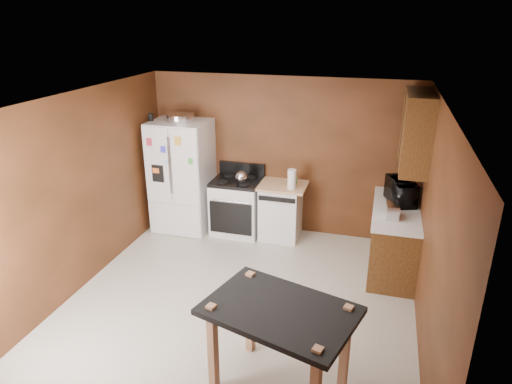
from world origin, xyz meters
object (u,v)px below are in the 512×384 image
at_px(microwave, 401,192).
at_px(refrigerator, 182,176).
at_px(island, 279,321).
at_px(green_canister, 294,181).
at_px(toaster, 392,211).
at_px(kettle, 241,177).
at_px(gas_range, 237,205).
at_px(roasting_pan, 180,117).
at_px(dishwasher, 281,210).
at_px(pen_cup, 151,117).
at_px(paper_towel, 292,179).

bearing_deg(microwave, refrigerator, 67.40).
bearing_deg(island, green_canister, 99.08).
relative_size(green_canister, toaster, 0.40).
relative_size(kettle, refrigerator, 0.10).
xyz_separation_m(kettle, gas_range, (-0.11, 0.11, -0.53)).
bearing_deg(roasting_pan, green_canister, 4.12).
bearing_deg(microwave, toaster, 149.72).
bearing_deg(green_canister, toaster, -31.93).
xyz_separation_m(green_canister, dishwasher, (-0.18, -0.08, -0.49)).
distance_m(pen_cup, toaster, 3.87).
xyz_separation_m(kettle, green_canister, (0.79, 0.21, -0.05)).
bearing_deg(paper_towel, kettle, 179.90).
bearing_deg(green_canister, kettle, -165.21).
distance_m(roasting_pan, island, 4.01).
height_order(kettle, gas_range, gas_range).
bearing_deg(refrigerator, roasting_pan, 61.31).
bearing_deg(roasting_pan, paper_towel, -2.60).
xyz_separation_m(pen_cup, kettle, (1.45, 0.03, -0.86)).
bearing_deg(refrigerator, microwave, -3.36).
height_order(roasting_pan, island, roasting_pan).
bearing_deg(toaster, dishwasher, 148.38).
distance_m(toaster, microwave, 0.57).
relative_size(green_canister, gas_range, 0.09).
bearing_deg(refrigerator, green_canister, 5.09).
bearing_deg(pen_cup, dishwasher, 4.56).
xyz_separation_m(pen_cup, gas_range, (1.34, 0.14, -1.40)).
distance_m(pen_cup, gas_range, 1.94).
bearing_deg(pen_cup, paper_towel, 0.77).
bearing_deg(microwave, roasting_pan, 66.83).
distance_m(dishwasher, island, 3.24).
relative_size(gas_range, island, 0.73).
bearing_deg(paper_towel, pen_cup, -179.23).
distance_m(pen_cup, paper_towel, 2.39).
height_order(kettle, toaster, kettle).
xyz_separation_m(dishwasher, island, (0.70, -3.15, 0.33)).
bearing_deg(island, dishwasher, 102.50).
xyz_separation_m(pen_cup, island, (2.76, -2.99, -1.08)).
height_order(pen_cup, island, pen_cup).
xyz_separation_m(kettle, toaster, (2.26, -0.70, -0.00)).
xyz_separation_m(toaster, island, (-0.95, -2.32, -0.21)).
relative_size(pen_cup, paper_towel, 0.38).
distance_m(green_canister, toaster, 1.73).
relative_size(kettle, paper_towel, 0.63).
distance_m(green_canister, dishwasher, 0.53).
relative_size(roasting_pan, green_canister, 4.28).
relative_size(gas_range, dishwasher, 1.24).
xyz_separation_m(refrigerator, island, (2.33, -3.07, -0.12)).
bearing_deg(dishwasher, gas_range, -178.06).
distance_m(paper_towel, island, 3.07).
bearing_deg(microwave, dishwasher, 61.58).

